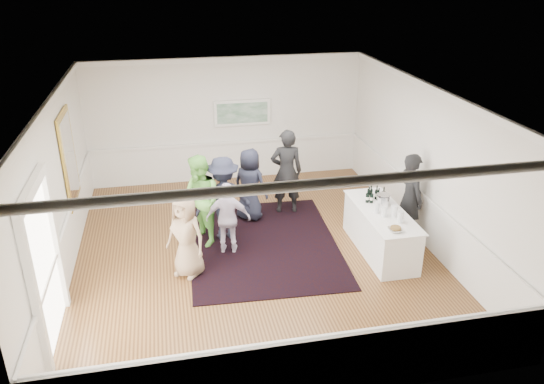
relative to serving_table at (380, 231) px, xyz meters
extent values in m
plane|color=brown|center=(-2.46, 0.45, -0.45)|extent=(8.00, 8.00, 0.00)
cube|color=white|center=(-2.46, 0.45, 2.75)|extent=(7.00, 8.00, 0.02)
cube|color=white|center=(-5.96, 0.45, 1.15)|extent=(0.02, 8.00, 3.20)
cube|color=white|center=(1.04, 0.45, 1.15)|extent=(0.02, 8.00, 3.20)
cube|color=white|center=(-2.46, 4.45, 1.15)|extent=(7.00, 0.02, 3.20)
cube|color=white|center=(-2.46, -3.55, 1.15)|extent=(7.00, 0.02, 3.20)
cube|color=gold|center=(-5.91, 1.75, 1.35)|extent=(0.04, 1.25, 1.85)
cube|color=white|center=(-5.89, 1.75, 1.35)|extent=(0.01, 1.05, 1.65)
cube|color=white|center=(-5.89, -2.27, 0.75)|extent=(0.10, 0.14, 2.40)
cube|color=white|center=(-5.89, -0.63, 0.75)|extent=(0.10, 0.14, 2.40)
cube|color=white|center=(-5.89, -1.45, 2.03)|extent=(0.10, 1.78, 0.16)
cube|color=white|center=(-5.92, -1.45, 0.75)|extent=(0.02, 1.50, 2.40)
cube|color=white|center=(-2.06, 4.40, 1.33)|extent=(1.44, 0.05, 0.66)
cube|color=#26663D|center=(-2.06, 4.37, 1.33)|extent=(1.30, 0.01, 0.52)
cube|color=black|center=(-2.23, 0.73, -0.44)|extent=(3.16, 4.04, 0.02)
cube|color=white|center=(0.00, 0.00, -0.01)|extent=(0.78, 2.15, 0.88)
cube|color=white|center=(0.00, 0.00, 0.43)|extent=(0.84, 2.21, 0.02)
imported|color=black|center=(0.74, 0.35, 0.50)|extent=(0.55, 0.75, 1.89)
imported|color=#A18464|center=(-3.80, -0.08, 0.35)|extent=(0.93, 0.88, 1.60)
imported|color=#71C850|center=(-3.45, 1.05, 0.49)|extent=(1.03, 1.13, 1.89)
imported|color=silver|center=(-2.95, 0.59, 0.29)|extent=(0.92, 0.52, 1.48)
imported|color=#1C1F2F|center=(-2.96, 1.20, 0.44)|extent=(1.22, 0.79, 1.79)
imported|color=black|center=(-1.42, 2.14, 0.54)|extent=(0.76, 0.54, 1.98)
imported|color=#1C1F2F|center=(-2.29, 1.97, 0.37)|extent=(0.95, 0.91, 1.64)
cylinder|color=#67A73B|center=(-0.06, -0.24, 0.56)|extent=(0.12, 0.12, 0.24)
cylinder|color=#C53A3D|center=(0.12, -0.28, 0.56)|extent=(0.12, 0.12, 0.24)
cylinder|color=#7BBF44|center=(-0.15, -0.04, 0.56)|extent=(0.12, 0.12, 0.24)
cylinder|color=white|center=(0.13, -0.53, 0.56)|extent=(0.12, 0.12, 0.24)
cylinder|color=silver|center=(0.10, 0.22, 0.56)|extent=(0.26, 0.26, 0.25)
imported|color=white|center=(-0.09, -0.83, 0.48)|extent=(0.27, 0.27, 0.07)
cylinder|color=olive|center=(-0.09, -0.83, 0.50)|extent=(0.19, 0.19, 0.04)
camera|label=1|loc=(-3.99, -8.64, 4.96)|focal=35.00mm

